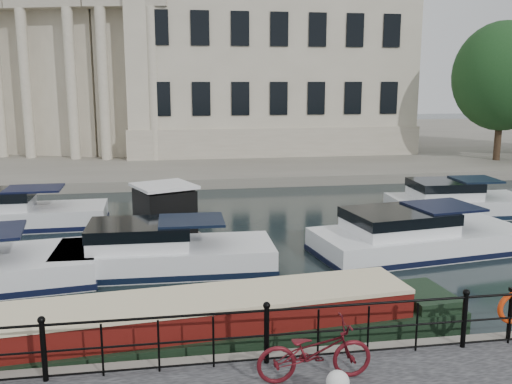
% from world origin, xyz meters
% --- Properties ---
extents(ground_plane, '(160.00, 160.00, 0.00)m').
position_xyz_m(ground_plane, '(0.00, 0.00, 0.00)').
color(ground_plane, black).
rests_on(ground_plane, ground).
extents(far_bank, '(120.00, 42.00, 0.55)m').
position_xyz_m(far_bank, '(0.00, 39.00, 0.28)').
color(far_bank, '#6B665B').
rests_on(far_bank, ground_plane).
extents(railing, '(24.14, 0.14, 1.22)m').
position_xyz_m(railing, '(0.00, -2.25, 1.20)').
color(railing, black).
rests_on(railing, near_quay).
extents(civic_building, '(53.55, 31.84, 16.85)m').
position_xyz_m(civic_building, '(-1.00, 34.71, 7.04)').
color(civic_building, '#ADA38C').
rests_on(civic_building, far_bank).
extents(bicycle, '(2.09, 0.75, 1.10)m').
position_xyz_m(bicycle, '(0.73, -3.00, 1.10)').
color(bicycle, '#4E0E14').
rests_on(bicycle, near_quay).
extents(narrowboat, '(14.32, 3.29, 1.52)m').
position_xyz_m(narrowboat, '(-2.07, -0.45, 0.37)').
color(narrowboat, black).
rests_on(narrowboat, ground_plane).
extents(harbour_hut, '(3.34, 3.10, 2.17)m').
position_xyz_m(harbour_hut, '(-1.81, 8.39, 0.95)').
color(harbour_hut, '#6B665B').
rests_on(harbour_hut, ground_plane).
extents(cabin_cruisers, '(26.30, 10.20, 1.99)m').
position_xyz_m(cabin_cruisers, '(-0.79, 7.03, 0.37)').
color(cabin_cruisers, white).
rests_on(cabin_cruisers, ground_plane).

